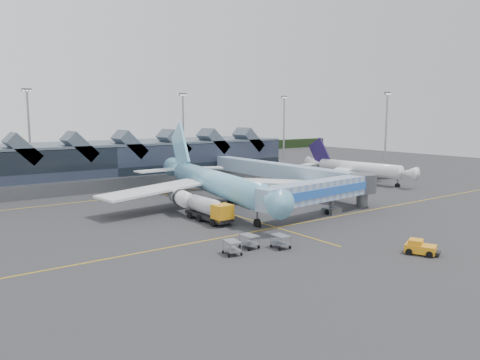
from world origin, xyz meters
TOP-DOWN VIEW (x-y plane):
  - ground at (0.00, 0.00)m, footprint 260.00×260.00m
  - taxi_stripes at (0.00, 10.00)m, footprint 120.00×60.00m
  - tree_line_far at (0.00, 110.00)m, footprint 260.00×4.00m
  - terminal at (-5.07, 47.35)m, footprint 90.00×22.25m
  - light_masts at (21.00, 62.80)m, footprint 132.40×42.56m
  - main_airliner at (1.14, 10.66)m, footprint 39.39×45.85m
  - regional_jet at (44.76, 15.74)m, footprint 27.57×30.17m
  - jet_bridge at (12.17, -6.19)m, footprint 27.19×6.49m
  - fuel_truck at (-5.63, 1.30)m, footprint 3.10×10.40m
  - pushback_tug at (5.10, -27.32)m, footprint 3.36×4.08m
  - baggage_carts at (-9.33, -14.91)m, footprint 7.99×4.56m

SIDE VIEW (x-z plane):
  - ground at x=0.00m, z-range 0.00..0.00m
  - taxi_stripes at x=0.00m, z-range 0.00..0.01m
  - pushback_tug at x=5.10m, z-range -0.08..1.56m
  - baggage_carts at x=-9.33m, z-range 0.10..1.70m
  - fuel_truck at x=-5.63m, z-range 0.21..3.69m
  - tree_line_far at x=0.00m, z-range 0.00..4.00m
  - regional_jet at x=44.76m, z-range -1.89..8.46m
  - jet_bridge at x=12.17m, z-range 1.04..6.86m
  - main_airliner at x=1.14m, z-range -3.05..11.73m
  - terminal at x=-5.07m, z-range -1.38..11.14m
  - light_masts at x=21.00m, z-range 1.26..23.71m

